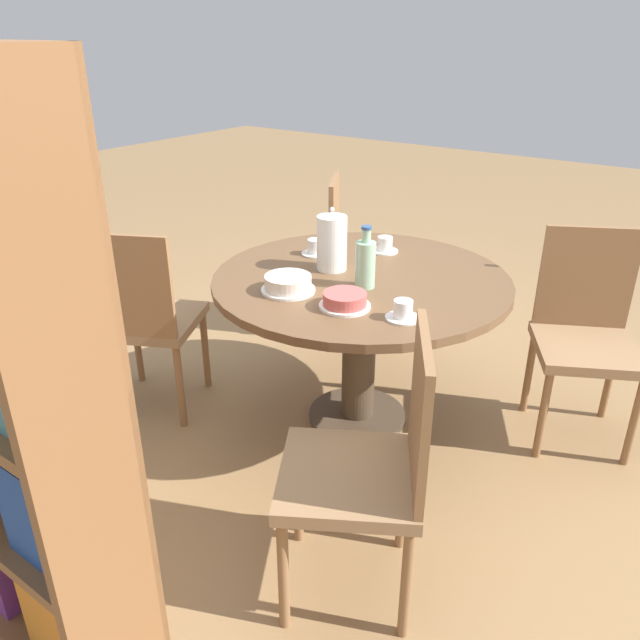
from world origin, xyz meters
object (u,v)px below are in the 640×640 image
cake_second (345,301)px  chair_c (371,464)px  bookshelf (0,394)px  coffee_pot (332,241)px  cake_main (288,284)px  chair_d (586,332)px  cup_a (385,246)px  chair_a (356,253)px  cup_c (403,311)px  chair_b (145,317)px  water_bottle (365,263)px  cup_b (315,248)px

cake_second → chair_c: bearing=131.0°
bookshelf → coffee_pot: 1.48m
coffee_pot → cake_main: 0.33m
chair_c → chair_d: bearing=137.4°
cup_a → chair_c: bearing=119.1°
chair_a → coffee_pot: coffee_pot is taller
chair_c → cup_a: 1.33m
cake_second → cup_c: size_ratio=1.54×
cup_c → cake_main: bearing=4.2°
cake_second → cup_c: 0.23m
chair_b → cake_main: bearing=168.2°
water_bottle → cake_main: (0.22, 0.22, -0.07)m
chair_c → bookshelf: (0.72, 0.67, 0.32)m
cake_main → cup_b: bearing=-67.3°
cup_a → cup_b: (0.24, 0.22, 0.00)m
coffee_pot → cake_main: size_ratio=1.27×
chair_b → cup_b: chair_b is taller
cake_second → cup_c: bearing=-170.9°
chair_a → cup_c: size_ratio=7.19×
chair_a → cake_second: 1.32m
cake_second → chair_d: bearing=-130.7°
cup_c → chair_c: bearing=110.6°
chair_d → water_bottle: water_bottle is taller
water_bottle → cup_b: (0.40, -0.20, -0.07)m
chair_d → cake_second: 1.11m
chair_c → cake_second: (0.42, -0.49, 0.25)m
chair_a → cake_second: chair_a is taller
chair_a → water_bottle: (-0.61, 0.90, 0.33)m
chair_c → bookshelf: bookshelf is taller
chair_a → chair_c: same height
chair_c → water_bottle: 0.91m
chair_c → cake_second: 0.70m
chair_b → cup_c: 1.23m
chair_a → water_bottle: 1.13m
chair_d → cup_a: (0.91, 0.17, 0.26)m
cup_b → coffee_pot: bearing=147.5°
chair_b → cake_main: chair_b is taller
chair_b → cup_a: bearing=-158.9°
cake_main → cup_c: cup_c is taller
cup_a → water_bottle: bearing=110.2°
cake_second → water_bottle: bearing=-77.3°
chair_a → cake_second: size_ratio=4.66×
chair_a → water_bottle: size_ratio=3.59×
chair_c → chair_d: (-0.28, -1.31, 0.00)m
cake_second → coffee_pot: bearing=-48.7°
bookshelf → coffee_pot: (-0.02, -1.48, 0.03)m
coffee_pot → cup_a: size_ratio=2.17×
cup_c → cup_b: bearing=-29.9°
chair_c → cup_c: (0.20, -0.52, 0.26)m
bookshelf → cup_a: 1.81m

